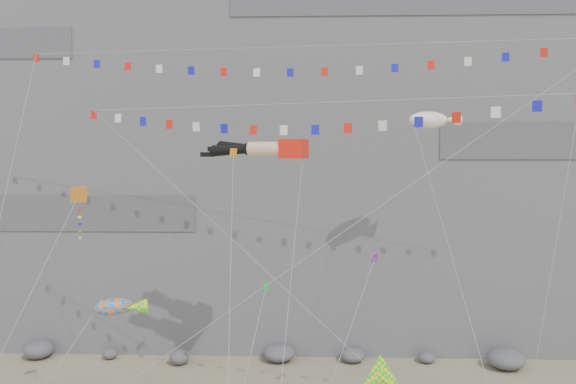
% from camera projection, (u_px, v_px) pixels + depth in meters
% --- Properties ---
extents(cliff, '(80.00, 28.00, 50.00)m').
position_uv_depth(cliff, '(286.00, 78.00, 59.32)').
color(cliff, slate).
rests_on(cliff, ground).
extents(talus_boulders, '(60.00, 3.00, 1.20)m').
position_uv_depth(talus_boulders, '(279.00, 354.00, 45.88)').
color(talus_boulders, '#595A5E').
rests_on(talus_boulders, ground).
extents(legs_kite, '(6.96, 17.82, 23.23)m').
position_uv_depth(legs_kite, '(265.00, 149.00, 35.52)').
color(legs_kite, red).
rests_on(legs_kite, ground).
extents(flag_banner_upper, '(38.21, 15.12, 32.14)m').
position_uv_depth(flag_banner_upper, '(307.00, 47.00, 36.67)').
color(flag_banner_upper, red).
rests_on(flag_banner_upper, ground).
extents(flag_banner_lower, '(26.59, 9.46, 22.75)m').
position_uv_depth(flag_banner_lower, '(300.00, 104.00, 31.15)').
color(flag_banner_lower, red).
rests_on(flag_banner_lower, ground).
extents(harlequin_kite, '(5.59, 9.18, 17.20)m').
position_uv_depth(harlequin_kite, '(79.00, 196.00, 31.76)').
color(harlequin_kite, red).
rests_on(harlequin_kite, ground).
extents(fish_windsock, '(7.61, 6.14, 11.35)m').
position_uv_depth(fish_windsock, '(114.00, 307.00, 30.70)').
color(fish_windsock, orange).
rests_on(fish_windsock, ground).
extents(delta_kite, '(6.17, 5.85, 9.63)m').
position_uv_depth(delta_kite, '(381.00, 380.00, 26.15)').
color(delta_kite, '#FFEF0D').
rests_on(delta_kite, ground).
extents(blimp_windsock, '(4.17, 15.18, 23.75)m').
position_uv_depth(blimp_windsock, '(429.00, 121.00, 39.00)').
color(blimp_windsock, white).
rests_on(blimp_windsock, ground).
extents(small_kite_a, '(1.82, 12.91, 20.87)m').
position_uv_depth(small_kite_a, '(233.00, 157.00, 33.99)').
color(small_kite_a, orange).
rests_on(small_kite_a, ground).
extents(small_kite_b, '(6.30, 12.01, 16.47)m').
position_uv_depth(small_kite_b, '(374.00, 261.00, 33.69)').
color(small_kite_b, purple).
rests_on(small_kite_b, ground).
extents(small_kite_c, '(2.54, 11.48, 14.42)m').
position_uv_depth(small_kite_c, '(265.00, 289.00, 31.57)').
color(small_kite_c, green).
rests_on(small_kite_c, ground).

